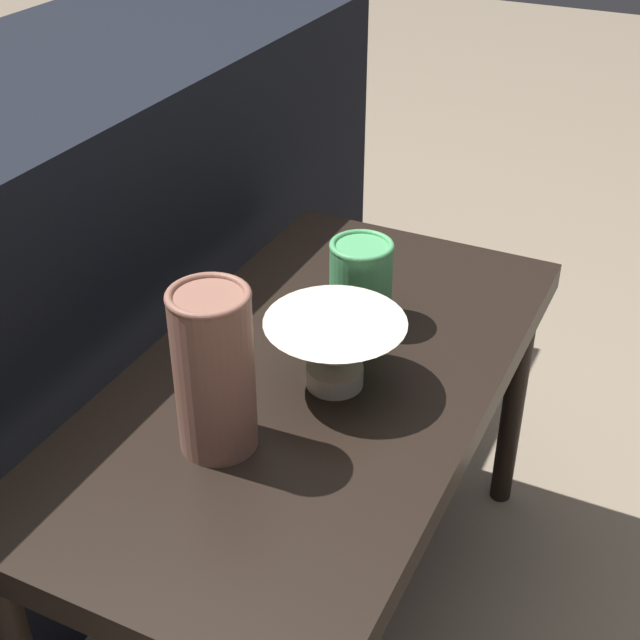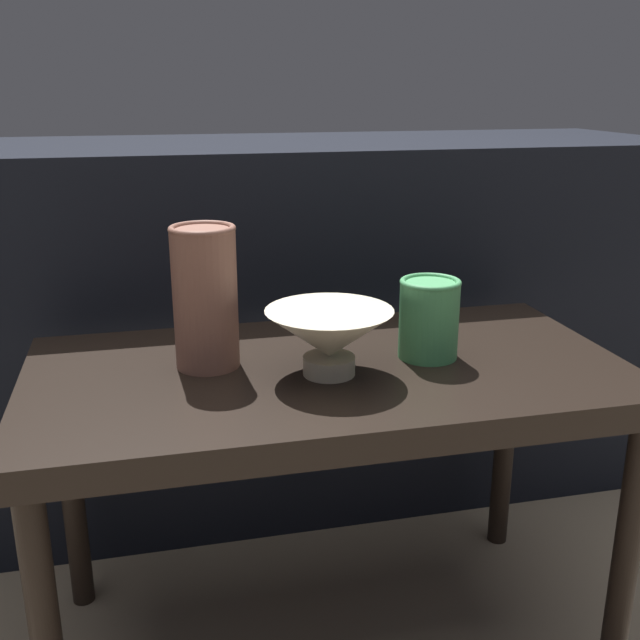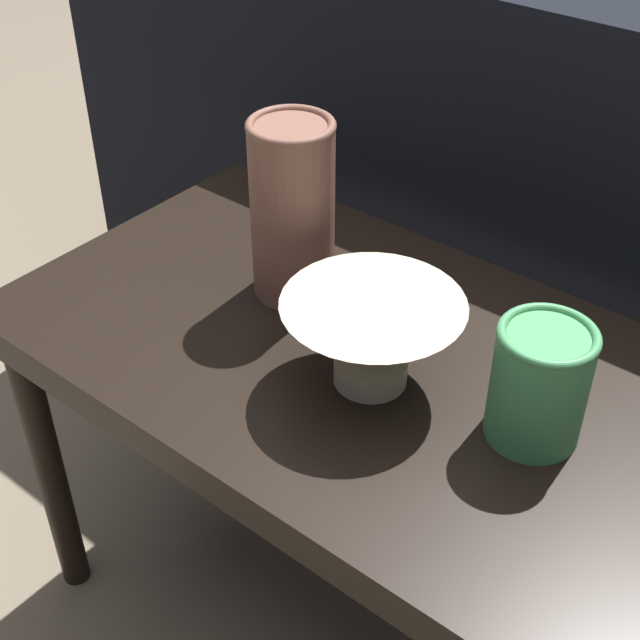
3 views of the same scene
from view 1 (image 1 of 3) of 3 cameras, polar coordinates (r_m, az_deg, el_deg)
The scene contains 5 objects.
ground_plane at distance 1.44m, azimuth -0.37°, elevation -18.44°, with size 8.00×8.00×0.00m, color #7F705B.
table at distance 1.15m, azimuth -0.45°, elevation -5.47°, with size 0.83×0.43×0.46m.
bowl at distance 1.07m, azimuth 0.96°, elevation -1.71°, with size 0.17×0.17×0.09m.
vase_textured_left at distance 0.96m, azimuth -6.80°, elevation -3.16°, with size 0.09×0.09×0.20m.
vase_colorful_right at distance 1.20m, azimuth 2.66°, elevation 2.60°, with size 0.09×0.09×0.11m.
Camera 1 is at (-0.81, -0.40, 1.12)m, focal length 50.00 mm.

